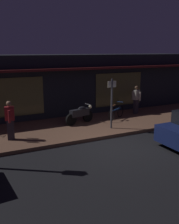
% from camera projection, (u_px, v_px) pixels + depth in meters
% --- Properties ---
extents(ground_plane, '(60.00, 60.00, 0.00)m').
position_uv_depth(ground_plane, '(117.00, 147.00, 10.59)').
color(ground_plane, black).
extents(sidewalk_slab, '(18.00, 4.00, 0.15)m').
position_uv_depth(sidewalk_slab, '(86.00, 126.00, 13.19)').
color(sidewalk_slab, brown).
rests_on(sidewalk_slab, ground_plane).
extents(storefront_building, '(18.00, 3.30, 3.60)m').
position_uv_depth(storefront_building, '(62.00, 85.00, 15.75)').
color(storefront_building, black).
rests_on(storefront_building, ground_plane).
extents(motorcycle, '(1.68, 0.67, 0.97)m').
position_uv_depth(motorcycle, '(80.00, 114.00, 13.29)').
color(motorcycle, black).
rests_on(motorcycle, sidewalk_slab).
extents(bicycle_extra, '(1.45, 0.87, 0.91)m').
position_uv_depth(bicycle_extra, '(116.00, 113.00, 14.15)').
color(bicycle_extra, black).
rests_on(bicycle_extra, sidewalk_slab).
extents(person_photographer, '(0.42, 0.62, 1.67)m').
position_uv_depth(person_photographer, '(10.00, 120.00, 10.78)').
color(person_photographer, '#28232D').
rests_on(person_photographer, sidewalk_slab).
extents(person_bystander, '(0.43, 0.60, 1.67)m').
position_uv_depth(person_bystander, '(136.00, 99.00, 15.28)').
color(person_bystander, '#28232D').
rests_on(person_bystander, sidewalk_slab).
extents(sign_post, '(0.44, 0.09, 2.40)m').
position_uv_depth(sign_post, '(112.00, 101.00, 12.27)').
color(sign_post, '#47474C').
rests_on(sign_post, sidewalk_slab).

